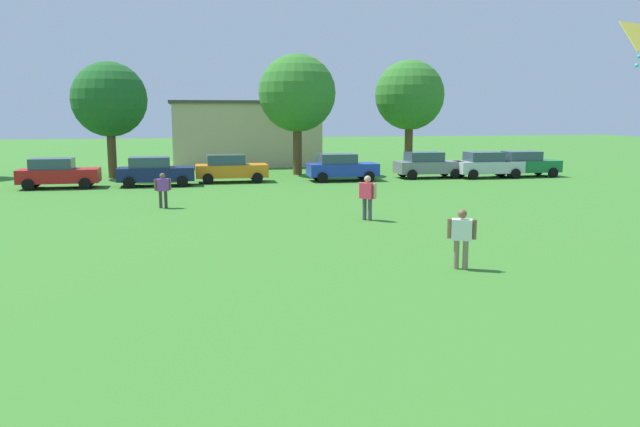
{
  "coord_description": "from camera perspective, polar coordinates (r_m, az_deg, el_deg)",
  "views": [
    {
      "loc": [
        0.63,
        -0.41,
        4.17
      ],
      "look_at": [
        3.16,
        11.52,
        2.24
      ],
      "focal_mm": 35.83,
      "sensor_mm": 36.0,
      "label": 1
    }
  ],
  "objects": [
    {
      "name": "parked_car_navy_1",
      "position": [
        38.0,
        -14.56,
        3.68
      ],
      "size": [
        4.3,
        2.02,
        1.68
      ],
      "color": "#141E4C",
      "rests_on": "ground"
    },
    {
      "name": "bystander_midfield",
      "position": [
        24.98,
        4.25,
        1.76
      ],
      "size": [
        0.61,
        0.68,
        1.76
      ],
      "rotation": [
        0.0,
        0.0,
        2.24
      ],
      "color": "#4C4C51",
      "rests_on": "ground"
    },
    {
      "name": "parked_car_red_0",
      "position": [
        38.58,
        -22.4,
        3.37
      ],
      "size": [
        4.3,
        2.02,
        1.68
      ],
      "color": "red",
      "rests_on": "ground"
    },
    {
      "name": "tree_left",
      "position": [
        43.36,
        -18.31,
        9.62
      ],
      "size": [
        4.75,
        4.75,
        7.4
      ],
      "color": "brown",
      "rests_on": "ground"
    },
    {
      "name": "house_left",
      "position": [
        52.7,
        -6.76,
        7.17
      ],
      "size": [
        11.81,
        7.93,
        5.11
      ],
      "color": "beige",
      "rests_on": "ground"
    },
    {
      "name": "bystander_near_trees",
      "position": [
        29.03,
        -13.87,
        2.28
      ],
      "size": [
        0.73,
        0.34,
        1.55
      ],
      "rotation": [
        0.0,
        0.0,
        3.26
      ],
      "color": "#3F3833",
      "rests_on": "ground"
    },
    {
      "name": "parked_car_silver_5",
      "position": [
        42.9,
        14.7,
        4.25
      ],
      "size": [
        4.3,
        2.02,
        1.68
      ],
      "color": "silver",
      "rests_on": "ground"
    },
    {
      "name": "parked_car_orange_2",
      "position": [
        39.17,
        -8.03,
        4.03
      ],
      "size": [
        4.3,
        2.02,
        1.68
      ],
      "color": "orange",
      "rests_on": "ground"
    },
    {
      "name": "adult_bystander",
      "position": [
        17.51,
        12.53,
        -1.78
      ],
      "size": [
        0.71,
        0.5,
        1.63
      ],
      "rotation": [
        0.0,
        0.0,
        5.85
      ],
      "color": "#8C7259",
      "rests_on": "ground"
    },
    {
      "name": "tree_far_right",
      "position": [
        49.04,
        8.01,
        10.4
      ],
      "size": [
        5.19,
        5.19,
        8.09
      ],
      "color": "brown",
      "rests_on": "ground"
    },
    {
      "name": "ground_plane",
      "position": [
        30.7,
        -13.01,
        0.94
      ],
      "size": [
        160.0,
        160.0,
        0.0
      ],
      "primitive_type": "plane",
      "color": "#387528"
    },
    {
      "name": "parked_car_gray_4",
      "position": [
        41.97,
        9.59,
        4.32
      ],
      "size": [
        4.3,
        2.02,
        1.68
      ],
      "color": "slate",
      "rests_on": "ground"
    },
    {
      "name": "parked_car_blue_3",
      "position": [
        39.59,
        1.91,
        4.17
      ],
      "size": [
        4.3,
        2.02,
        1.68
      ],
      "color": "#1E38AD",
      "rests_on": "ground"
    },
    {
      "name": "parked_car_green_6",
      "position": [
        44.32,
        17.81,
        4.26
      ],
      "size": [
        4.3,
        2.02,
        1.68
      ],
      "color": "#196B38",
      "rests_on": "ground"
    },
    {
      "name": "tree_right",
      "position": [
        43.6,
        -2.06,
        10.67
      ],
      "size": [
        5.19,
        5.19,
        8.09
      ],
      "color": "brown",
      "rests_on": "ground"
    }
  ]
}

